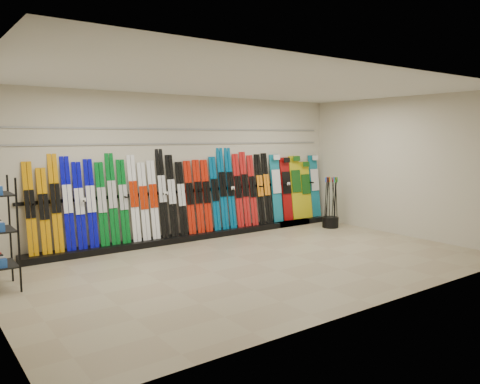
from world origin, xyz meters
TOP-DOWN VIEW (x-y plane):
  - floor at (0.00, 0.00)m, footprint 8.00×8.00m
  - back_wall at (0.00, 2.50)m, footprint 8.00×0.00m
  - right_wall at (4.00, 0.00)m, footprint 0.00×5.00m
  - ceiling at (0.00, 0.00)m, footprint 8.00×8.00m
  - ski_rack_base at (0.22, 2.28)m, footprint 8.00×0.40m
  - skis at (-0.44, 2.36)m, footprint 5.38×0.30m
  - snowboards at (3.09, 2.36)m, footprint 1.56×0.25m
  - pole_bin at (3.38, 1.46)m, footprint 0.38×0.38m
  - ski_poles at (3.40, 1.46)m, footprint 0.35×0.26m
  - slatwall_rail_0 at (0.00, 2.48)m, footprint 7.60×0.02m
  - slatwall_rail_1 at (0.00, 2.48)m, footprint 7.60×0.02m

SIDE VIEW (x-z plane):
  - floor at x=0.00m, z-range 0.00..0.00m
  - ski_rack_base at x=0.22m, z-range 0.00..0.12m
  - pole_bin at x=3.38m, z-range 0.00..0.25m
  - ski_poles at x=3.40m, z-range 0.02..1.20m
  - snowboards at x=3.09m, z-range 0.08..1.68m
  - skis at x=-0.44m, z-range 0.04..1.83m
  - back_wall at x=0.00m, z-range -2.50..5.50m
  - right_wall at x=4.00m, z-range -1.00..4.00m
  - slatwall_rail_0 at x=0.00m, z-range 1.98..2.02m
  - slatwall_rail_1 at x=0.00m, z-range 2.28..2.31m
  - ceiling at x=0.00m, z-range 3.00..3.00m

